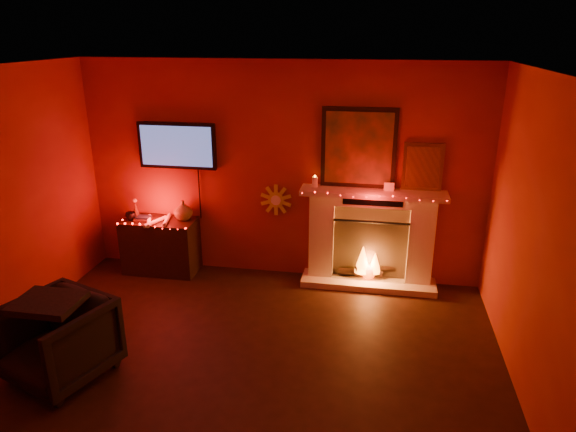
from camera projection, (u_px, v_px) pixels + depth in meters
name	position (u px, v px, depth m)	size (l,w,h in m)	color
room	(220.00, 255.00, 4.01)	(5.00, 5.00, 5.00)	black
fireplace	(370.00, 229.00, 6.25)	(1.72, 0.40, 2.18)	beige
tv	(177.00, 146.00, 6.40)	(1.00, 0.07, 1.24)	black
sunburst_clock	(276.00, 200.00, 6.44)	(0.40, 0.03, 0.40)	yellow
console_table	(161.00, 243.00, 6.69)	(0.94, 0.55, 0.96)	black
armchair	(58.00, 340.00, 4.62)	(0.81, 0.83, 0.76)	black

